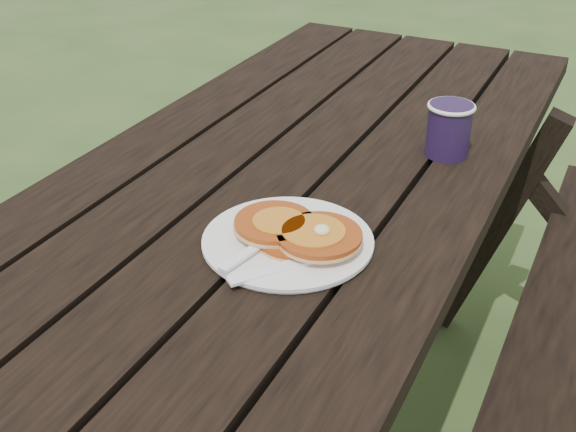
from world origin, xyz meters
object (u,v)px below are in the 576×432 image
at_px(picnic_table, 287,329).
at_px(coffee_cup, 449,126).
at_px(plate, 288,242).
at_px(pancake_stack, 298,232).

relative_size(picnic_table, coffee_cup, 17.57).
bearing_deg(plate, pancake_stack, 14.95).
bearing_deg(coffee_cup, plate, -107.10).
distance_m(pancake_stack, coffee_cup, 0.43).
relative_size(plate, pancake_stack, 1.26).
xyz_separation_m(plate, coffee_cup, (0.13, 0.42, 0.05)).
xyz_separation_m(picnic_table, coffee_cup, (0.25, 0.19, 0.44)).
height_order(pancake_stack, coffee_cup, coffee_cup).
bearing_deg(coffee_cup, pancake_stack, -105.34).
distance_m(plate, pancake_stack, 0.03).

